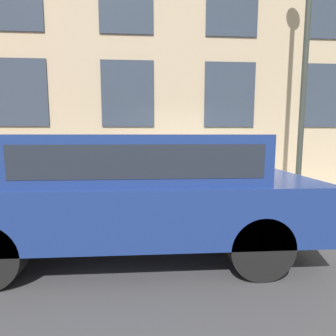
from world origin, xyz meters
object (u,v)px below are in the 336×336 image
Objects in this scene: fire_hydrant at (177,188)px; person at (159,166)px; parked_truck_navy_near at (137,185)px; street_lamp at (307,24)px.

fire_hydrant is 0.58× the size of person.
fire_hydrant is at bearing -23.90° from parked_truck_navy_near.
person is at bearing 87.90° from street_lamp.
parked_truck_navy_near is 5.08m from street_lamp.
street_lamp is (-0.12, -3.15, 3.01)m from person.
fire_hydrant is 0.13× the size of street_lamp.
fire_hydrant is at bearing 116.62° from person.
parked_truck_navy_near reaches higher than person.
fire_hydrant is 4.43m from street_lamp.
street_lamp is at bearing 168.33° from person.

